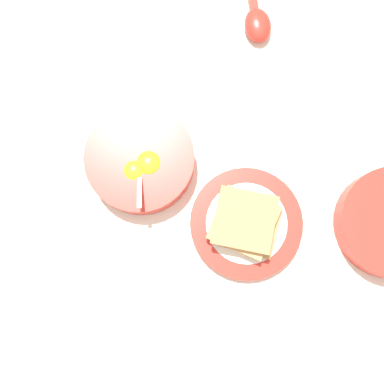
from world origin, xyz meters
The scene contains 5 objects.
ground_plane centered at (0.00, 0.00, 0.00)m, with size 3.00×3.00×0.00m, color silver.
egg_bowl centered at (-0.15, 0.04, 0.03)m, with size 0.17×0.17×0.07m.
toast_plate centered at (0.00, -0.09, 0.01)m, with size 0.18×0.18×0.02m.
toast_sandwich centered at (-0.01, -0.09, 0.04)m, with size 0.13×0.13×0.04m.
soup_spoon centered at (0.10, 0.25, 0.01)m, with size 0.05×0.15×0.03m.
Camera 1 is at (-0.10, -0.13, 0.74)m, focal length 42.00 mm.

